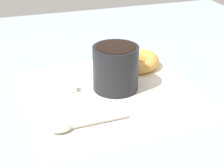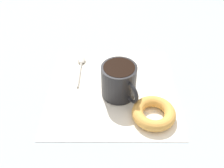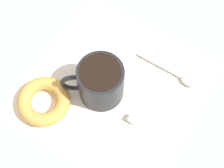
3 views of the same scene
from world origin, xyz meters
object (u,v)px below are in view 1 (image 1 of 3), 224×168
at_px(donut, 136,61).
at_px(spoon, 73,127).
at_px(coffee_cup, 116,67).
at_px(sugar_cube, 72,87).

distance_m(donut, spoon, 0.28).
bearing_deg(donut, spoon, -133.18).
relative_size(coffee_cup, spoon, 0.81).
bearing_deg(spoon, sugar_cube, 78.07).
relative_size(coffee_cup, sugar_cube, 7.11).
bearing_deg(sugar_cube, spoon, -101.93).
height_order(donut, sugar_cube, donut).
distance_m(coffee_cup, spoon, 0.17).
height_order(donut, spoon, donut).
bearing_deg(coffee_cup, spoon, -134.35).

